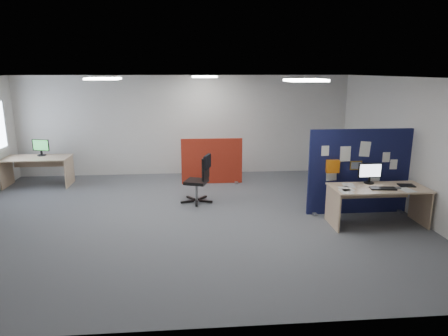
{
  "coord_description": "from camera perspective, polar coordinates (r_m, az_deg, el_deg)",
  "views": [
    {
      "loc": [
        0.13,
        -7.44,
        2.83
      ],
      "look_at": [
        0.76,
        -0.03,
        1.0
      ],
      "focal_mm": 32.0,
      "sensor_mm": 36.0,
      "label": 1
    }
  ],
  "objects": [
    {
      "name": "monitor_second",
      "position": [
        11.02,
        -24.71,
        2.78
      ],
      "size": [
        0.45,
        0.21,
        0.42
      ],
      "rotation": [
        0.0,
        0.0,
        -0.31
      ],
      "color": "black",
      "rests_on": "second_desk"
    },
    {
      "name": "desk_papers",
      "position": [
        7.68,
        19.09,
        -2.83
      ],
      "size": [
        1.37,
        0.72,
        0.0
      ],
      "color": "white",
      "rests_on": "main_desk"
    },
    {
      "name": "navy_divider",
      "position": [
        8.38,
        18.69,
        -0.53
      ],
      "size": [
        2.08,
        0.3,
        1.72
      ],
      "color": "#0E1835",
      "rests_on": "floor"
    },
    {
      "name": "paper_tray",
      "position": [
        8.19,
        24.61,
        -2.27
      ],
      "size": [
        0.31,
        0.26,
        0.01
      ],
      "primitive_type": "cube",
      "rotation": [
        0.0,
        0.0,
        -0.15
      ],
      "color": "black",
      "rests_on": "main_desk"
    },
    {
      "name": "red_divider",
      "position": [
        10.14,
        -1.75,
        0.93
      ],
      "size": [
        1.55,
        0.3,
        1.16
      ],
      "rotation": [
        0.0,
        0.0,
        -0.0
      ],
      "color": "maroon",
      "rests_on": "floor"
    },
    {
      "name": "ceiling",
      "position": [
        7.44,
        -6.04,
        12.74
      ],
      "size": [
        9.0,
        7.0,
        0.02
      ],
      "primitive_type": "cube",
      "color": "white",
      "rests_on": "wall_back"
    },
    {
      "name": "second_desk",
      "position": [
        10.99,
        -25.06,
        0.53
      ],
      "size": [
        1.58,
        0.79,
        0.73
      ],
      "color": "tan",
      "rests_on": "floor"
    },
    {
      "name": "main_desk",
      "position": [
        7.98,
        21.0,
        -3.66
      ],
      "size": [
        1.76,
        0.78,
        0.73
      ],
      "color": "tan",
      "rests_on": "floor"
    },
    {
      "name": "ceiling_lights",
      "position": [
        8.11,
        -3.54,
        12.67
      ],
      "size": [
        4.1,
        4.1,
        0.04
      ],
      "color": "white",
      "rests_on": "ceiling"
    },
    {
      "name": "mouse",
      "position": [
        7.91,
        23.6,
        -2.64
      ],
      "size": [
        0.1,
        0.06,
        0.03
      ],
      "primitive_type": "cube",
      "rotation": [
        0.0,
        0.0,
        -0.04
      ],
      "color": "gray",
      "rests_on": "main_desk"
    },
    {
      "name": "wall_right",
      "position": [
        8.75,
        25.18,
        2.76
      ],
      "size": [
        0.02,
        7.0,
        2.7
      ],
      "primitive_type": "cube",
      "color": "silver",
      "rests_on": "floor"
    },
    {
      "name": "wall_front",
      "position": [
        4.21,
        -6.4,
        -6.87
      ],
      "size": [
        9.0,
        0.02,
        2.7
      ],
      "primitive_type": "cube",
      "color": "silver",
      "rests_on": "floor"
    },
    {
      "name": "keyboard",
      "position": [
        7.8,
        21.77,
        -2.72
      ],
      "size": [
        0.47,
        0.25,
        0.02
      ],
      "primitive_type": "cube",
      "rotation": [
        0.0,
        0.0,
        -0.15
      ],
      "color": "black",
      "rests_on": "main_desk"
    },
    {
      "name": "office_chair",
      "position": [
        8.63,
        -3.3,
        -1.17
      ],
      "size": [
        0.7,
        0.67,
        1.06
      ],
      "rotation": [
        0.0,
        0.0,
        -0.33
      ],
      "color": "black",
      "rests_on": "floor"
    },
    {
      "name": "wall_back",
      "position": [
        11.04,
        -5.55,
        6.06
      ],
      "size": [
        9.0,
        0.02,
        2.7
      ],
      "primitive_type": "cube",
      "color": "silver",
      "rests_on": "floor"
    },
    {
      "name": "monitor_main",
      "position": [
        8.04,
        20.11,
        -0.55
      ],
      "size": [
        0.45,
        0.19,
        0.4
      ],
      "rotation": [
        0.0,
        0.0,
        0.0
      ],
      "color": "black",
      "rests_on": "main_desk"
    },
    {
      "name": "floor",
      "position": [
        7.96,
        -5.55,
        -7.07
      ],
      "size": [
        9.0,
        9.0,
        0.0
      ],
      "primitive_type": "plane",
      "color": "#55575D",
      "rests_on": "ground"
    }
  ]
}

